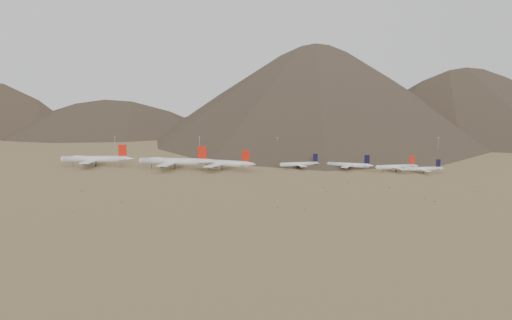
# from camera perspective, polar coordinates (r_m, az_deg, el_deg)

# --- Properties ---
(ground) EXTENTS (3000.00, 3000.00, 0.00)m
(ground) POSITION_cam_1_polar(r_m,az_deg,el_deg) (462.68, -1.93, -1.58)
(ground) COLOR #A48655
(ground) RESTS_ON ground
(mountain_ridge) EXTENTS (4400.00, 1000.00, 300.00)m
(mountain_ridge) POSITION_cam_1_polar(r_m,az_deg,el_deg) (1357.81, 3.04, 10.23)
(mountain_ridge) COLOR brown
(mountain_ridge) RESTS_ON ground
(widebody_west) EXTENTS (75.78, 58.70, 22.55)m
(widebody_west) POSITION_cam_1_polar(r_m,az_deg,el_deg) (538.81, -17.95, 0.11)
(widebody_west) COLOR silver
(widebody_west) RESTS_ON ground
(widebody_centre) EXTENTS (77.64, 59.78, 23.05)m
(widebody_centre) POSITION_cam_1_polar(r_m,az_deg,el_deg) (498.39, -9.41, -0.14)
(widebody_centre) COLOR silver
(widebody_centre) RESTS_ON ground
(widebody_east) EXTENTS (66.64, 52.91, 20.46)m
(widebody_east) POSITION_cam_1_polar(r_m,az_deg,el_deg) (486.93, -3.99, -0.34)
(widebody_east) COLOR silver
(widebody_east) RESTS_ON ground
(narrowbody_a) EXTENTS (42.38, 31.73, 14.68)m
(narrowbody_a) POSITION_cam_1_polar(r_m,az_deg,el_deg) (497.42, 5.09, -0.46)
(narrowbody_a) COLOR silver
(narrowbody_a) RESTS_ON ground
(narrowbody_b) EXTENTS (45.23, 33.48, 15.31)m
(narrowbody_b) POSITION_cam_1_polar(r_m,az_deg,el_deg) (495.57, 10.65, -0.56)
(narrowbody_b) COLOR silver
(narrowbody_b) RESTS_ON ground
(narrowbody_c) EXTENTS (43.65, 32.61, 15.04)m
(narrowbody_c) POSITION_cam_1_polar(r_m,az_deg,el_deg) (492.78, 15.77, -0.74)
(narrowbody_c) COLOR silver
(narrowbody_c) RESTS_ON ground
(narrowbody_d) EXTENTS (38.50, 28.22, 12.85)m
(narrowbody_d) POSITION_cam_1_polar(r_m,az_deg,el_deg) (490.82, 18.63, -0.96)
(narrowbody_d) COLOR silver
(narrowbody_d) RESTS_ON ground
(control_tower) EXTENTS (8.00, 8.00, 12.00)m
(control_tower) POSITION_cam_1_polar(r_m,az_deg,el_deg) (577.99, 2.56, 0.62)
(control_tower) COLOR tan
(control_tower) RESTS_ON ground
(mast_far_west) EXTENTS (2.00, 0.60, 25.70)m
(mast_far_west) POSITION_cam_1_polar(r_m,az_deg,el_deg) (617.74, -15.81, 1.59)
(mast_far_west) COLOR gray
(mast_far_west) RESTS_ON ground
(mast_west) EXTENTS (2.00, 0.60, 25.70)m
(mast_west) POSITION_cam_1_polar(r_m,az_deg,el_deg) (591.02, -6.47, 1.58)
(mast_west) COLOR gray
(mast_west) RESTS_ON ground
(mast_centre) EXTENTS (2.00, 0.60, 25.70)m
(mast_centre) POSITION_cam_1_polar(r_m,az_deg,el_deg) (568.21, 2.44, 1.41)
(mast_centre) COLOR gray
(mast_centre) RESTS_ON ground
(mast_east) EXTENTS (2.00, 0.60, 25.70)m
(mast_east) POSITION_cam_1_polar(r_m,az_deg,el_deg) (594.74, 11.43, 1.52)
(mast_east) COLOR gray
(mast_east) RESTS_ON ground
(mast_far_east) EXTENTS (2.00, 0.60, 25.70)m
(mast_far_east) POSITION_cam_1_polar(r_m,az_deg,el_deg) (605.70, 20.08, 1.34)
(mast_far_east) COLOR gray
(mast_far_east) RESTS_ON ground
(desert_scrub) EXTENTS (436.79, 176.96, 0.95)m
(desert_scrub) POSITION_cam_1_polar(r_m,az_deg,el_deg) (376.29, 1.78, -3.45)
(desert_scrub) COLOR olive
(desert_scrub) RESTS_ON ground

